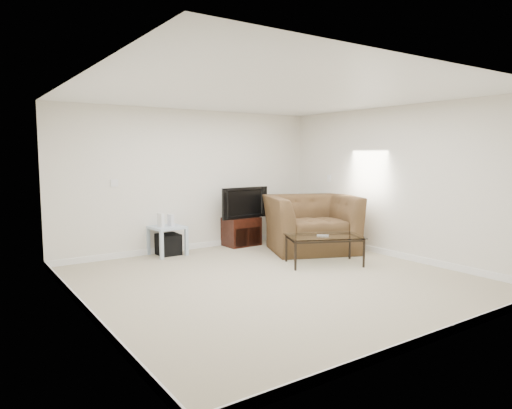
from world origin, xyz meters
TOP-DOWN VIEW (x-y plane):
  - floor at (0.00, 0.00)m, footprint 5.00×5.00m
  - ceiling at (0.00, 0.00)m, footprint 5.00×5.00m
  - wall_back at (0.00, 2.50)m, footprint 5.00×0.02m
  - wall_left at (-2.50, 0.00)m, footprint 0.02×5.00m
  - wall_right at (2.50, 0.00)m, footprint 0.02×5.00m
  - plate_back at (-1.40, 2.49)m, footprint 0.12×0.02m
  - plate_right_switch at (2.49, 1.60)m, footprint 0.02×0.09m
  - plate_right_outlet at (2.49, 1.30)m, footprint 0.02×0.08m
  - tv_stand at (0.90, 2.28)m, footprint 0.66×0.47m
  - dvd_player at (0.90, 2.24)m, footprint 0.38×0.28m
  - television at (0.90, 2.25)m, footprint 0.94×0.24m
  - side_table at (-0.60, 2.28)m, footprint 0.57×0.57m
  - subwoofer at (-0.57, 2.30)m, footprint 0.36×0.36m
  - game_console at (-0.72, 2.25)m, footprint 0.06×0.17m
  - game_case at (-0.53, 2.27)m, footprint 0.06×0.15m
  - recliner at (1.69, 1.20)m, footprint 1.78×1.49m
  - coffee_table at (1.16, 0.28)m, footprint 1.32×1.07m
  - remote at (1.13, 0.29)m, footprint 0.16×0.16m

SIDE VIEW (x-z plane):
  - floor at x=0.00m, z-range 0.00..0.00m
  - subwoofer at x=-0.57m, z-range 0.00..0.36m
  - coffee_table at x=1.16m, z-range 0.00..0.45m
  - side_table at x=-0.60m, z-range 0.00..0.50m
  - tv_stand at x=0.90m, z-range 0.00..0.53m
  - plate_right_outlet at x=2.49m, z-range 0.24..0.36m
  - dvd_player at x=0.90m, z-range 0.42..0.47m
  - remote at x=1.13m, z-range 0.45..0.47m
  - game_case at x=-0.53m, z-range 0.50..0.70m
  - game_console at x=-0.72m, z-range 0.50..0.73m
  - recliner at x=1.69m, z-range 0.00..1.32m
  - television at x=0.90m, z-range 0.53..1.11m
  - wall_back at x=0.00m, z-range 0.00..2.50m
  - wall_left at x=-2.50m, z-range 0.00..2.50m
  - wall_right at x=2.50m, z-range 0.00..2.50m
  - plate_back at x=-1.40m, z-range 1.19..1.31m
  - plate_right_switch at x=2.49m, z-range 1.19..1.31m
  - ceiling at x=0.00m, z-range 2.50..2.50m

